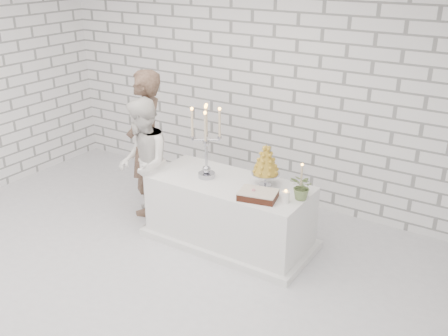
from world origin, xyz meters
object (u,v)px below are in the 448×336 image
cake_table (229,212)px  croquembouche (266,165)px  groom (146,144)px  candelabra (206,142)px  bride (143,163)px

cake_table → croquembouche: size_ratio=3.78×
groom → croquembouche: (1.65, 0.03, 0.07)m
croquembouche → candelabra: bearing=-166.4°
groom → bride: groom is taller
cake_table → candelabra: 0.84m
candelabra → croquembouche: 0.70m
candelabra → croquembouche: size_ratio=1.75×
candelabra → croquembouche: bearing=13.6°
cake_table → bride: size_ratio=1.15×
croquembouche → bride: bearing=-168.7°
groom → bride: size_ratio=1.17×
groom → candelabra: 1.03m
groom → candelabra: groom is taller
cake_table → groom: size_ratio=0.99×
bride → candelabra: bearing=60.1°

